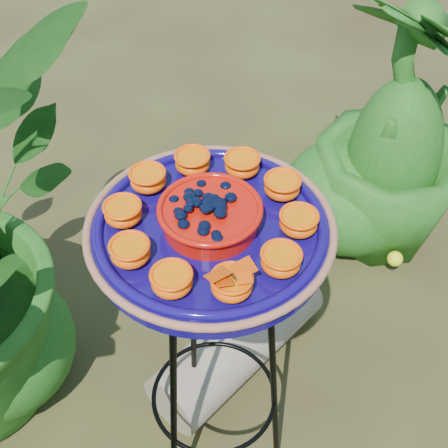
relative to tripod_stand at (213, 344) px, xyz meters
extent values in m
torus|color=black|center=(0.00, 0.00, 0.30)|extent=(0.24, 0.24, 0.01)
torus|color=black|center=(0.00, 0.00, -0.21)|extent=(0.30, 0.30, 0.01)
cylinder|color=black|center=(-0.01, 0.13, -0.09)|extent=(0.02, 0.08, 0.78)
cylinder|color=black|center=(-0.11, -0.07, -0.09)|extent=(0.07, 0.05, 0.78)
cylinder|color=black|center=(0.12, -0.06, -0.09)|extent=(0.07, 0.05, 0.78)
cylinder|color=#100759|center=(0.00, 0.00, 0.33)|extent=(0.42, 0.42, 0.04)
torus|color=#955643|center=(0.00, 0.00, 0.34)|extent=(0.42, 0.42, 0.01)
torus|color=#100759|center=(0.00, 0.00, 0.35)|extent=(0.38, 0.38, 0.02)
cylinder|color=#BA1106|center=(0.00, 0.00, 0.37)|extent=(0.17, 0.17, 0.04)
torus|color=#BA1106|center=(0.00, 0.00, 0.39)|extent=(0.17, 0.17, 0.01)
ellipsoid|color=black|center=(0.00, 0.00, 0.39)|extent=(0.14, 0.14, 0.03)
ellipsoid|color=#FF3902|center=(0.14, 0.03, 0.36)|extent=(0.06, 0.06, 0.03)
cylinder|color=orange|center=(0.14, 0.03, 0.38)|extent=(0.06, 0.06, 0.01)
ellipsoid|color=#FF3902|center=(0.09, 0.11, 0.36)|extent=(0.06, 0.06, 0.03)
cylinder|color=orange|center=(0.09, 0.11, 0.38)|extent=(0.06, 0.06, 0.01)
ellipsoid|color=#FF3902|center=(0.01, 0.14, 0.36)|extent=(0.06, 0.06, 0.03)
cylinder|color=orange|center=(0.01, 0.14, 0.38)|extent=(0.06, 0.06, 0.01)
ellipsoid|color=#FF3902|center=(-0.08, 0.12, 0.36)|extent=(0.06, 0.06, 0.03)
cylinder|color=orange|center=(-0.08, 0.12, 0.38)|extent=(0.06, 0.06, 0.01)
ellipsoid|color=#FF3902|center=(-0.13, 0.05, 0.36)|extent=(0.06, 0.06, 0.03)
cylinder|color=orange|center=(-0.13, 0.05, 0.38)|extent=(0.06, 0.06, 0.01)
ellipsoid|color=#FF3902|center=(-0.14, -0.03, 0.36)|extent=(0.06, 0.06, 0.03)
cylinder|color=orange|center=(-0.14, -0.03, 0.38)|extent=(0.06, 0.06, 0.01)
ellipsoid|color=#FF3902|center=(-0.09, -0.11, 0.36)|extent=(0.06, 0.06, 0.03)
cylinder|color=orange|center=(-0.09, -0.11, 0.38)|extent=(0.06, 0.06, 0.01)
ellipsoid|color=#FF3902|center=(-0.01, -0.14, 0.36)|extent=(0.06, 0.06, 0.03)
cylinder|color=orange|center=(-0.01, -0.14, 0.38)|extent=(0.06, 0.06, 0.01)
ellipsoid|color=#FF3902|center=(0.08, -0.12, 0.36)|extent=(0.06, 0.06, 0.03)
cylinder|color=orange|center=(0.08, -0.12, 0.38)|extent=(0.06, 0.06, 0.01)
ellipsoid|color=#FF3902|center=(0.13, -0.05, 0.36)|extent=(0.06, 0.06, 0.03)
cylinder|color=orange|center=(0.13, -0.05, 0.38)|extent=(0.06, 0.06, 0.01)
cylinder|color=black|center=(-0.01, -0.14, 0.39)|extent=(0.01, 0.02, 0.00)
cube|color=#E64B04|center=(-0.03, -0.14, 0.39)|extent=(0.04, 0.03, 0.01)
cube|color=#E64B04|center=(0.01, -0.14, 0.39)|extent=(0.04, 0.03, 0.01)
cylinder|color=gray|center=(0.14, 0.23, -0.39)|extent=(0.56, 0.42, 0.18)
imported|color=#185316|center=(0.76, 0.58, -0.04)|extent=(0.62, 0.62, 0.87)
camera|label=1|loc=(-0.20, -0.69, 1.08)|focal=50.00mm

